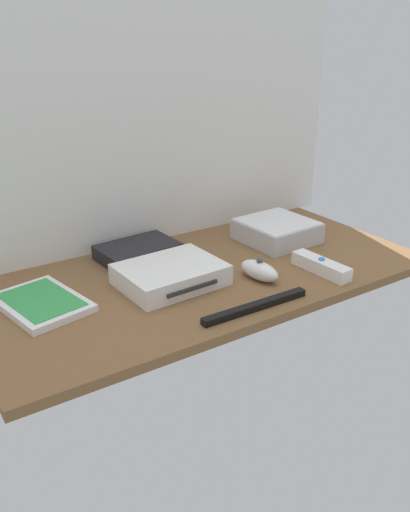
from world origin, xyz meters
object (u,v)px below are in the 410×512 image
mini_computer (277,231)px  game_case (41,303)px  remote_wand (321,266)px  network_router (138,251)px  remote_nunchuk (259,270)px  sensor_bar (255,306)px  game_console (171,275)px

mini_computer → game_case: (-61.63, -2.18, -1.88)cm
remote_wand → game_case: bearing=158.9°
network_router → remote_nunchuk: (16.51, -24.97, 0.34)cm
network_router → remote_nunchuk: remote_nunchuk is taller
network_router → mini_computer: bearing=-18.7°
sensor_bar → game_console: bearing=113.6°
remote_nunchuk → remote_wand: bearing=-28.1°
mini_computer → network_router: size_ratio=0.94×
mini_computer → game_case: size_ratio=0.84×
network_router → sensor_bar: 36.17cm
remote_wand → game_console: bearing=153.7°
network_router → remote_nunchuk: size_ratio=1.78×
remote_nunchuk → sensor_bar: size_ratio=0.44×
remote_wand → network_router: bearing=132.2°
game_case → remote_nunchuk: remote_nunchuk is taller
game_console → mini_computer: size_ratio=1.22×
game_console → remote_nunchuk: size_ratio=2.05×
game_console → mini_computer: (35.52, 7.40, 0.44)cm
game_console → mini_computer: bearing=9.5°
game_case → sensor_bar: 41.67cm
mini_computer → network_router: (-34.86, 9.16, -0.94)cm
remote_wand → sensor_bar: 23.64cm
game_case → network_router: size_ratio=1.13×
game_console → network_router: size_ratio=1.15×
game_console → sensor_bar: (7.91, -18.86, -1.50)cm
mini_computer → network_router: 36.06cm
sensor_bar → remote_wand: bearing=14.7°
sensor_bar → mini_computer: bearing=44.4°
game_case → remote_wand: 59.85cm
mini_computer → remote_wand: (-4.68, -20.58, -1.13)cm
remote_nunchuk → sensor_bar: 14.03cm
game_console → remote_wand: 33.55cm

